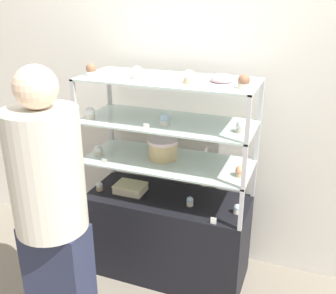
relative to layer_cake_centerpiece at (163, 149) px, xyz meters
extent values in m
plane|color=gray|center=(0.05, -0.02, -0.97)|extent=(20.00, 20.00, 0.00)
cube|color=silver|center=(0.05, 0.36, 0.33)|extent=(8.00, 0.05, 2.60)
cube|color=black|center=(0.05, -0.02, -0.66)|extent=(1.11, 0.48, 0.63)
cube|color=#B7B7BC|center=(-0.50, 0.20, -0.21)|extent=(0.02, 0.02, 0.28)
cube|color=#B7B7BC|center=(0.59, 0.20, -0.21)|extent=(0.02, 0.02, 0.28)
cube|color=#B7B7BC|center=(-0.50, -0.25, -0.21)|extent=(0.02, 0.02, 0.28)
cube|color=#B7B7BC|center=(0.59, -0.25, -0.21)|extent=(0.02, 0.02, 0.28)
cube|color=#B2C6C1|center=(0.05, -0.02, -0.07)|extent=(1.11, 0.48, 0.01)
cube|color=#B7B7BC|center=(-0.50, 0.20, 0.07)|extent=(0.02, 0.02, 0.28)
cube|color=#B7B7BC|center=(0.59, 0.20, 0.07)|extent=(0.02, 0.02, 0.28)
cube|color=#B7B7BC|center=(-0.50, -0.25, 0.07)|extent=(0.02, 0.02, 0.28)
cube|color=#B7B7BC|center=(0.59, -0.25, 0.07)|extent=(0.02, 0.02, 0.28)
cube|color=#B2C6C1|center=(0.05, -0.02, 0.20)|extent=(1.11, 0.48, 0.01)
cube|color=#B7B7BC|center=(-0.50, 0.20, 0.35)|extent=(0.02, 0.02, 0.28)
cube|color=#B7B7BC|center=(0.59, 0.20, 0.35)|extent=(0.02, 0.02, 0.28)
cube|color=#B7B7BC|center=(-0.50, -0.25, 0.35)|extent=(0.02, 0.02, 0.28)
cube|color=#B7B7BC|center=(0.59, -0.25, 0.35)|extent=(0.02, 0.02, 0.28)
cube|color=#B2C6C1|center=(0.05, -0.02, 0.48)|extent=(1.11, 0.48, 0.01)
cylinder|color=#DBBC84|center=(0.00, 0.00, -0.01)|extent=(0.20, 0.20, 0.11)
cylinder|color=silver|center=(0.00, 0.00, 0.06)|extent=(0.20, 0.20, 0.02)
cube|color=beige|center=(-0.23, -0.05, -0.32)|extent=(0.21, 0.16, 0.05)
cube|color=#F4EAB2|center=(-0.23, -0.05, -0.29)|extent=(0.21, 0.16, 0.01)
cylinder|color=#CCB28C|center=(-0.45, -0.11, -0.33)|extent=(0.04, 0.04, 0.03)
sphere|color=white|center=(-0.45, -0.11, -0.30)|extent=(0.05, 0.05, 0.05)
cylinder|color=beige|center=(0.22, -0.08, -0.33)|extent=(0.04, 0.04, 0.03)
sphere|color=silver|center=(0.22, -0.08, -0.30)|extent=(0.05, 0.05, 0.05)
cylinder|color=white|center=(0.54, -0.07, -0.33)|extent=(0.04, 0.04, 0.03)
sphere|color=silver|center=(0.54, -0.07, -0.30)|extent=(0.05, 0.05, 0.05)
cube|color=white|center=(0.43, -0.24, -0.32)|extent=(0.04, 0.00, 0.04)
cylinder|color=beige|center=(-0.44, -0.10, -0.06)|extent=(0.06, 0.06, 0.02)
sphere|color=white|center=(-0.44, -0.10, -0.03)|extent=(0.06, 0.06, 0.06)
cylinder|color=#CCB28C|center=(0.54, -0.09, -0.06)|extent=(0.06, 0.06, 0.02)
sphere|color=#E5996B|center=(0.54, -0.09, -0.03)|extent=(0.06, 0.06, 0.06)
cube|color=white|center=(-0.31, -0.24, -0.05)|extent=(0.04, 0.00, 0.04)
cylinder|color=beige|center=(-0.45, -0.15, 0.22)|extent=(0.06, 0.06, 0.03)
sphere|color=white|center=(-0.45, -0.15, 0.25)|extent=(0.06, 0.06, 0.06)
cylinder|color=white|center=(0.05, -0.10, 0.22)|extent=(0.06, 0.06, 0.03)
sphere|color=silver|center=(0.05, -0.10, 0.25)|extent=(0.06, 0.06, 0.06)
cylinder|color=beige|center=(0.53, -0.08, 0.22)|extent=(0.06, 0.06, 0.03)
sphere|color=white|center=(0.53, -0.08, 0.25)|extent=(0.06, 0.06, 0.06)
cube|color=white|center=(-0.01, -0.24, 0.23)|extent=(0.04, 0.00, 0.04)
cylinder|color=white|center=(-0.44, -0.12, 0.50)|extent=(0.06, 0.06, 0.03)
sphere|color=#8C5B42|center=(-0.44, -0.12, 0.53)|extent=(0.07, 0.07, 0.07)
cylinder|color=white|center=(-0.12, -0.11, 0.50)|extent=(0.06, 0.06, 0.03)
sphere|color=white|center=(-0.12, -0.11, 0.53)|extent=(0.07, 0.07, 0.07)
cylinder|color=#CCB28C|center=(0.21, -0.10, 0.50)|extent=(0.06, 0.06, 0.03)
sphere|color=silver|center=(0.21, -0.10, 0.53)|extent=(0.07, 0.07, 0.07)
cylinder|color=beige|center=(0.53, -0.12, 0.50)|extent=(0.06, 0.06, 0.03)
sphere|color=#8C5B42|center=(0.53, -0.12, 0.53)|extent=(0.07, 0.07, 0.07)
cube|color=white|center=(0.05, -0.24, 0.51)|extent=(0.04, 0.00, 0.04)
torus|color=#EFB2BC|center=(0.38, 0.00, 0.50)|extent=(0.14, 0.14, 0.04)
cube|color=#282D47|center=(-0.33, -0.79, -0.59)|extent=(0.36, 0.20, 0.76)
cylinder|color=beige|center=(-0.33, -0.79, 0.12)|extent=(0.38, 0.38, 0.66)
sphere|color=beige|center=(-0.33, -0.79, 0.56)|extent=(0.22, 0.22, 0.22)
camera|label=1|loc=(0.91, -2.27, 0.98)|focal=42.00mm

